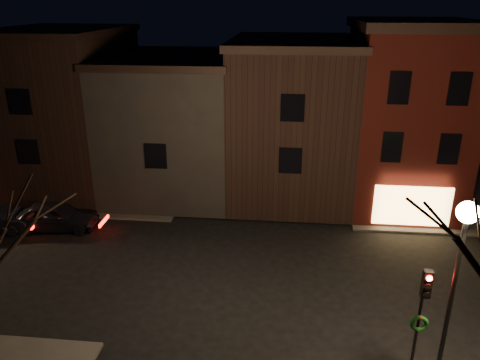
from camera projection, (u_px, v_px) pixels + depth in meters
The scene contains 9 objects.
ground at pixel (253, 277), 20.96m from camera, with size 120.00×120.00×0.00m, color black.
sidewalk_far_left at pixel (46, 139), 41.45m from camera, with size 30.00×30.00×0.12m, color #2D2B28.
corner_building at pixel (405, 115), 27.01m from camera, with size 6.50×8.50×10.50m.
row_building_a at pixel (291, 117), 28.81m from camera, with size 7.30×10.30×9.40m.
row_building_b at pixel (177, 122), 29.70m from camera, with size 7.80×10.30×8.40m.
row_building_c at pixel (66, 108), 30.14m from camera, with size 7.30×10.30×9.90m.
street_lamp_near at pixel (461, 249), 12.92m from camera, with size 0.60×0.60×6.48m.
traffic_signal at pixel (422, 308), 14.29m from camera, with size 0.58×0.38×4.05m.
parked_car_a at pixel (55, 216), 25.07m from camera, with size 1.81×4.50×1.53m, color black.
Camera 1 is at (1.31, -17.94, 11.63)m, focal length 35.00 mm.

